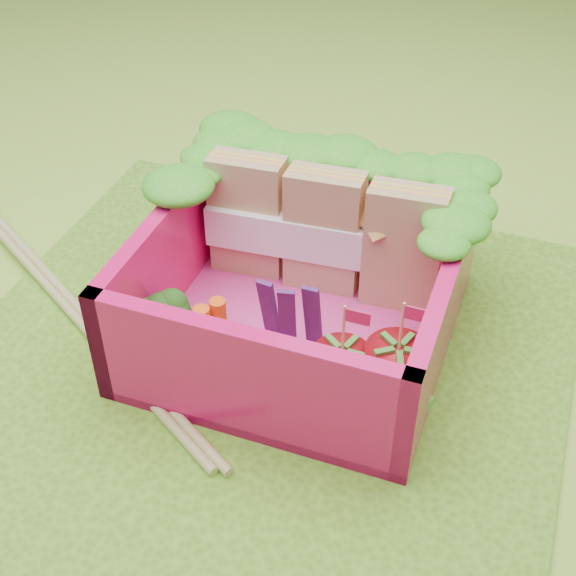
# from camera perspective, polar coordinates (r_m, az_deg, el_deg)

# --- Properties ---
(ground) EXTENTS (14.00, 14.00, 0.00)m
(ground) POSITION_cam_1_polar(r_m,az_deg,el_deg) (3.54, -1.98, -5.25)
(ground) COLOR #A6DC3E
(ground) RESTS_ON ground
(placemat) EXTENTS (2.60, 2.60, 0.03)m
(placemat) POSITION_cam_1_polar(r_m,az_deg,el_deg) (3.53, -1.99, -5.08)
(placemat) COLOR #598D20
(placemat) RESTS_ON ground
(bento_floor) EXTENTS (1.30, 1.30, 0.05)m
(bento_floor) POSITION_cam_1_polar(r_m,az_deg,el_deg) (3.61, 0.84, -2.94)
(bento_floor) COLOR #E43A95
(bento_floor) RESTS_ON placemat
(bento_box) EXTENTS (1.30, 1.30, 0.55)m
(bento_box) POSITION_cam_1_polar(r_m,az_deg,el_deg) (3.44, 0.88, 0.11)
(bento_box) COLOR #EE1464
(bento_box) RESTS_ON placemat
(lettuce_ruffle) EXTENTS (1.43, 0.83, 0.11)m
(lettuce_ruffle) POSITION_cam_1_polar(r_m,az_deg,el_deg) (3.62, 3.47, 8.72)
(lettuce_ruffle) COLOR #2D921A
(lettuce_ruffle) RESTS_ON bento_box
(sandwich_stack) EXTENTS (1.10, 0.25, 0.60)m
(sandwich_stack) POSITION_cam_1_polar(r_m,az_deg,el_deg) (3.64, 2.65, 3.98)
(sandwich_stack) COLOR tan
(sandwich_stack) RESTS_ON bento_floor
(broccoli) EXTENTS (0.33, 0.33, 0.24)m
(broccoli) POSITION_cam_1_polar(r_m,az_deg,el_deg) (3.44, -8.93, -1.79)
(broccoli) COLOR #689146
(broccoli) RESTS_ON bento_floor
(carrot_sticks) EXTENTS (0.11, 0.13, 0.29)m
(carrot_sticks) POSITION_cam_1_polar(r_m,az_deg,el_deg) (3.37, -5.47, -3.04)
(carrot_sticks) COLOR #F05814
(carrot_sticks) RESTS_ON bento_floor
(purple_wedges) EXTENTS (0.25, 0.08, 0.38)m
(purple_wedges) POSITION_cam_1_polar(r_m,az_deg,el_deg) (3.35, 0.12, -2.00)
(purple_wedges) COLOR #421855
(purple_wedges) RESTS_ON bento_floor
(strawberry_left) EXTENTS (0.23, 0.23, 0.47)m
(strawberry_left) POSITION_cam_1_polar(r_m,az_deg,el_deg) (3.22, 3.79, -5.98)
(strawberry_left) COLOR red
(strawberry_left) RESTS_ON bento_floor
(strawberry_right) EXTENTS (0.27, 0.27, 0.51)m
(strawberry_right) POSITION_cam_1_polar(r_m,az_deg,el_deg) (3.21, 7.68, -6.01)
(strawberry_right) COLOR red
(strawberry_right) RESTS_ON bento_floor
(snap_peas) EXTENTS (0.80, 0.59, 0.05)m
(snap_peas) POSITION_cam_1_polar(r_m,az_deg,el_deg) (3.33, 4.11, -6.51)
(snap_peas) COLOR #55BD3B
(snap_peas) RESTS_ON bento_floor
(chopsticks) EXTENTS (2.05, 1.24, 0.04)m
(chopsticks) POSITION_cam_1_polar(r_m,az_deg,el_deg) (3.82, -14.73, -1.75)
(chopsticks) COLOR tan
(chopsticks) RESTS_ON placemat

